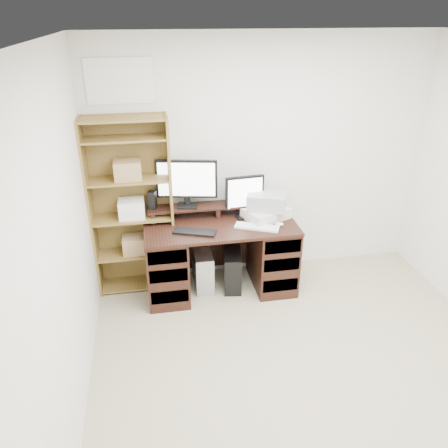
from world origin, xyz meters
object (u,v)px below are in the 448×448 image
object	(u,v)px
tower_silver	(203,269)
bookshelf	(132,206)
desk	(220,255)
monitor_wide	(187,181)
tower_black	(232,269)
monitor_small	(245,195)
printer	(266,213)

from	to	relation	value
tower_silver	bookshelf	distance (m)	0.99
desk	tower_silver	bearing A→B (deg)	160.02
desk	monitor_wide	world-z (taller)	monitor_wide
tower_silver	tower_black	size ratio (longest dim) A/B	0.95
monitor_wide	desk	bearing A→B (deg)	-26.05
monitor_wide	monitor_small	distance (m)	0.60
tower_black	bookshelf	distance (m)	1.23
printer	bookshelf	distance (m)	1.34
monitor_small	printer	bearing A→B (deg)	-25.98
desk	tower_silver	xyz separation A→B (m)	(-0.18, 0.06, -0.18)
tower_silver	tower_black	bearing A→B (deg)	-10.66
monitor_wide	bookshelf	distance (m)	0.60
monitor_wide	printer	bearing A→B (deg)	-1.16
printer	tower_silver	distance (m)	0.89
tower_silver	bookshelf	size ratio (longest dim) A/B	0.23
tower_silver	tower_black	distance (m)	0.31
monitor_wide	monitor_small	world-z (taller)	monitor_wide
bookshelf	monitor_wide	bearing A→B (deg)	1.42
monitor_small	tower_silver	bearing A→B (deg)	-176.95
monitor_small	desk	bearing A→B (deg)	-159.81
monitor_wide	tower_silver	size ratio (longest dim) A/B	1.46
desk	tower_black	distance (m)	0.23
monitor_wide	tower_silver	bearing A→B (deg)	-42.33
tower_silver	printer	bearing A→B (deg)	-0.63
monitor_small	printer	distance (m)	0.29
printer	tower_black	bearing A→B (deg)	163.66
monitor_small	tower_black	world-z (taller)	monitor_small
monitor_wide	bookshelf	size ratio (longest dim) A/B	0.33
tower_black	desk	bearing A→B (deg)	-168.92
printer	bookshelf	world-z (taller)	bookshelf
tower_black	bookshelf	bearing A→B (deg)	176.93
desk	bookshelf	world-z (taller)	bookshelf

